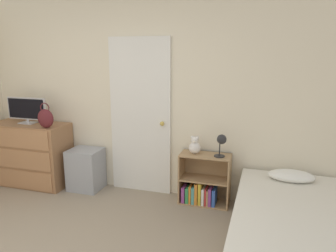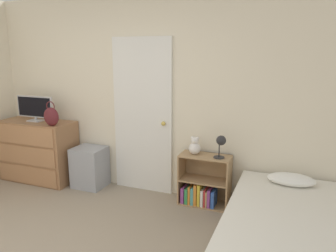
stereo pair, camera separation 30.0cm
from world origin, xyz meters
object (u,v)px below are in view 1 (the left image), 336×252
Objects in this scene: dresser at (31,154)px; handbag at (46,118)px; bookshelf at (202,185)px; teddy_bear at (195,146)px; storage_bin at (86,169)px; bed at (293,229)px; desk_lamp at (221,141)px; tv at (27,110)px.

dresser is 3.30× the size of handbag.
teddy_bear reaches higher than bookshelf.
storage_bin is at bearing -178.62° from bookshelf.
dresser is 3.51m from bed.
bookshelf is at bearing 1.38° from storage_bin.
dresser is 1.97× the size of storage_bin.
desk_lamp is at bearing -0.10° from storage_bin.
teddy_bear reaches higher than storage_bin.
dresser is 2.45m from bookshelf.
teddy_bear is at bearing 178.77° from bookshelf.
teddy_bear is at bearing 145.64° from bed.
tv is 3.61m from bed.
tv reaches higher than desk_lamp.
bookshelf is 2.86× the size of teddy_bear.
bookshelf reaches higher than bed.
desk_lamp is at bearing 137.67° from bed.
tv reaches higher than bookshelf.
desk_lamp is (2.66, 0.04, -0.24)m from tv.
desk_lamp is (2.65, 0.06, 0.38)m from dresser.
storage_bin is at bearing 164.58° from bed.
tv is 1.15m from storage_bin.
bed is (3.45, -0.68, -0.83)m from tv.
storage_bin is at bearing 4.00° from dresser.
desk_lamp is at bearing -10.73° from bookshelf.
dresser is at bearing -177.57° from teddy_bear.
teddy_bear is 0.80× the size of desk_lamp.
teddy_bear is (2.33, 0.10, 0.29)m from dresser.
tv is 0.46m from handbag.
desk_lamp reaches higher than dresser.
bed is at bearing -42.33° from desk_lamp.
desk_lamp reaches higher than teddy_bear.
dresser reaches higher than bed.
bookshelf is (2.44, 0.10, -0.20)m from dresser.
tv is 2.20× the size of desk_lamp.
handbag reaches higher than teddy_bear.
bed is (0.78, -0.71, -0.59)m from desk_lamp.
handbag is 1.95m from teddy_bear.
tv is 2.68m from desk_lamp.
handbag is 0.18× the size of bed.
tv is 2.74× the size of teddy_bear.
tv is at bearing 158.90° from handbag.
handbag is 1.21× the size of desk_lamp.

